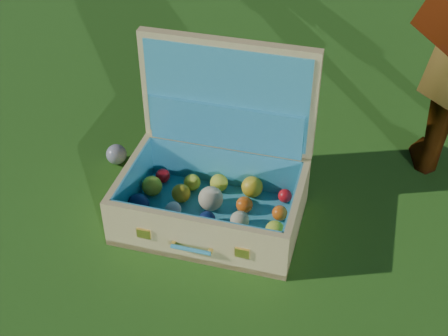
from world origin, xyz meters
The scene contains 3 objects.
ground centered at (0.00, 0.00, 0.00)m, with size 60.00×60.00×0.00m, color #215114.
stray_ball centered at (-0.51, 0.09, 0.04)m, with size 0.07×0.07×0.07m, color #4375B0.
suitcase centered at (-0.09, 0.08, 0.15)m, with size 0.64×0.55×0.52m.
Camera 1 is at (0.76, -1.13, 1.32)m, focal length 50.00 mm.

